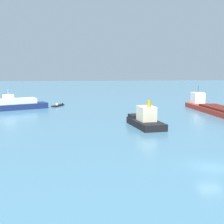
# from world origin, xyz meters

# --- Properties ---
(ground_plane) EXTENTS (400.00, 400.00, 0.00)m
(ground_plane) POSITION_xyz_m (0.00, 0.00, 0.00)
(ground_plane) COLOR teal
(tugboat) EXTENTS (5.64, 10.48, 4.98)m
(tugboat) POSITION_xyz_m (-2.25, 23.62, 1.26)
(tugboat) COLOR black
(tugboat) RESTS_ON ground
(small_motorboat) EXTENTS (3.31, 5.07, 0.85)m
(small_motorboat) POSITION_xyz_m (-19.82, 55.01, 0.21)
(small_motorboat) COLOR black
(small_motorboat) RESTS_ON ground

